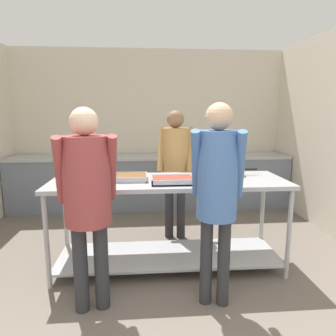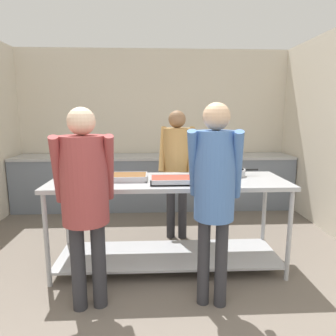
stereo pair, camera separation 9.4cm
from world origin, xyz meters
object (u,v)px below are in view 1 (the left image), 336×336
(sauce_pan, at_px, (233,172))
(cook_behind_counter, at_px, (175,161))
(serving_tray_roast, at_px, (173,180))
(guest_serving_right, at_px, (217,183))
(plate_stack, at_px, (93,175))
(water_bottle, at_px, (205,149))
(guest_serving_left, at_px, (87,190))
(broccoli_bowl, at_px, (208,178))
(serving_tray_vegetables, at_px, (127,178))

(sauce_pan, bearing_deg, cook_behind_counter, 134.19)
(serving_tray_roast, relative_size, guest_serving_right, 0.24)
(serving_tray_roast, bearing_deg, plate_stack, 156.22)
(water_bottle, bearing_deg, guest_serving_left, -118.85)
(broccoli_bowl, relative_size, guest_serving_right, 0.12)
(guest_serving_left, bearing_deg, sauce_pan, 30.48)
(plate_stack, bearing_deg, serving_tray_vegetables, -28.32)
(sauce_pan, bearing_deg, guest_serving_right, -114.29)
(guest_serving_left, xyz_separation_m, water_bottle, (1.45, 2.63, -0.01))
(guest_serving_right, distance_m, cook_behind_counter, 1.40)
(plate_stack, relative_size, serving_tray_roast, 0.57)
(guest_serving_right, xyz_separation_m, cook_behind_counter, (-0.19, 1.39, -0.04))
(sauce_pan, distance_m, water_bottle, 1.82)
(plate_stack, distance_m, sauce_pan, 1.47)
(plate_stack, distance_m, guest_serving_right, 1.40)
(serving_tray_roast, height_order, guest_serving_right, guest_serving_right)
(cook_behind_counter, bearing_deg, serving_tray_roast, -97.53)
(plate_stack, xyz_separation_m, sauce_pan, (1.47, -0.05, 0.02))
(plate_stack, distance_m, water_bottle, 2.35)
(sauce_pan, bearing_deg, water_bottle, 87.64)
(water_bottle, bearing_deg, broccoli_bowl, -100.86)
(broccoli_bowl, height_order, water_bottle, water_bottle)
(broccoli_bowl, distance_m, guest_serving_left, 1.16)
(serving_tray_roast, relative_size, sauce_pan, 1.03)
(serving_tray_roast, bearing_deg, water_bottle, 70.62)
(sauce_pan, xyz_separation_m, guest_serving_right, (-0.37, -0.82, 0.07))
(serving_tray_roast, bearing_deg, broccoli_bowl, 0.20)
(serving_tray_roast, distance_m, guest_serving_left, 0.87)
(plate_stack, height_order, broccoli_bowl, broccoli_bowl)
(plate_stack, height_order, water_bottle, water_bottle)
(broccoli_bowl, bearing_deg, serving_tray_vegetables, 168.52)
(serving_tray_vegetables, height_order, broccoli_bowl, broccoli_bowl)
(sauce_pan, bearing_deg, serving_tray_vegetables, -172.71)
(plate_stack, xyz_separation_m, water_bottle, (1.54, 1.77, 0.04))
(guest_serving_left, distance_m, water_bottle, 3.00)
(serving_tray_vegetables, xyz_separation_m, sauce_pan, (1.11, 0.14, 0.02))
(plate_stack, bearing_deg, sauce_pan, -1.92)
(plate_stack, xyz_separation_m, guest_serving_left, (0.10, -0.86, 0.06))
(broccoli_bowl, height_order, guest_serving_right, guest_serving_right)
(serving_tray_vegetables, bearing_deg, sauce_pan, 7.29)
(serving_tray_vegetables, distance_m, cook_behind_counter, 0.91)
(broccoli_bowl, bearing_deg, serving_tray_roast, -179.80)
(serving_tray_roast, xyz_separation_m, broccoli_bowl, (0.34, 0.00, 0.01))
(broccoli_bowl, height_order, cook_behind_counter, cook_behind_counter)
(guest_serving_left, xyz_separation_m, cook_behind_counter, (0.82, 1.38, -0.00))
(sauce_pan, height_order, water_bottle, water_bottle)
(broccoli_bowl, xyz_separation_m, guest_serving_right, (-0.04, -0.51, 0.07))
(sauce_pan, xyz_separation_m, water_bottle, (0.07, 1.82, 0.02))
(cook_behind_counter, bearing_deg, guest_serving_left, -120.63)
(sauce_pan, height_order, guest_serving_left, guest_serving_left)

